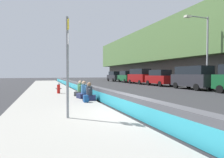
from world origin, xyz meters
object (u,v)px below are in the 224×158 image
route_sign_post (68,60)px  fire_hydrant (59,88)px  parked_car_far (126,77)px  seated_person_middle (84,93)px  parked_car_third (193,77)px  parked_car_fourth (159,78)px  parked_car_midline (140,76)px  street_lamp (204,45)px  parked_car_farther (114,76)px  seated_person_foreground (89,95)px  seated_person_rear (80,91)px  backpack (86,99)px

route_sign_post → fire_hydrant: bearing=-2.4°
parked_car_far → route_sign_post: bearing=151.3°
seated_person_middle → parked_car_third: (4.24, -13.07, 0.86)m
parked_car_fourth → parked_car_midline: bearing=1.0°
parked_car_third → street_lamp: bearing=-124.6°
parked_car_midline → parked_car_farther: bearing=-0.3°
route_sign_post → parked_car_third: route_sign_post is taller
seated_person_foreground → parked_car_fourth: parked_car_fourth is taller
route_sign_post → parked_car_farther: bearing=-23.8°
route_sign_post → seated_person_foreground: 4.84m
fire_hydrant → street_lamp: 15.88m
street_lamp → route_sign_post: bearing=119.5°
seated_person_rear → parked_car_third: size_ratio=0.21×
seated_person_middle → parked_car_far: size_ratio=0.23×
seated_person_middle → seated_person_rear: 1.45m
fire_hydrant → parked_car_fourth: 15.99m
route_sign_post → street_lamp: size_ratio=0.45×
seated_person_middle → seated_person_foreground: bearing=-174.9°
parked_car_far → parked_car_farther: same height
parked_car_fourth → parked_car_farther: same height
seated_person_foreground → parked_car_third: parked_car_third is taller
seated_person_foreground → backpack: seated_person_foreground is taller
seated_person_middle → seated_person_rear: (1.45, -0.02, -0.01)m
route_sign_post → seated_person_rear: route_sign_post is taller
backpack → parked_car_far: (23.73, -13.42, 0.85)m
route_sign_post → seated_person_rear: bearing=-14.4°
seated_person_middle → backpack: bearing=171.4°
seated_person_middle → street_lamp: bearing=-75.5°
fire_hydrant → parked_car_third: (0.63, -14.39, 0.77)m
seated_person_foreground → parked_car_fourth: 17.43m
backpack → street_lamp: (5.43, -14.26, 4.52)m
seated_person_foreground → route_sign_post: bearing=156.7°
street_lamp → seated_person_middle: bearing=104.5°
parked_car_third → parked_car_farther: (23.93, 0.02, -0.17)m
route_sign_post → parked_car_midline: 25.92m
seated_person_rear → backpack: bearing=174.8°
fire_hydrant → street_lamp: size_ratio=0.11×
parked_car_fourth → fire_hydrant: bearing=115.6°
seated_person_middle → seated_person_rear: seated_person_middle is taller
seated_person_rear → seated_person_middle: bearing=179.1°
seated_person_middle → backpack: seated_person_middle is taller
parked_car_fourth → parked_car_third: bearing=179.9°
seated_person_middle → parked_car_fourth: bearing=-51.2°
fire_hydrant → seated_person_rear: (-2.16, -1.34, -0.11)m
parked_car_farther → parked_car_third: bearing=-179.9°
seated_person_foreground → parked_car_far: size_ratio=0.22×
seated_person_middle → backpack: (-1.82, 0.27, -0.16)m
street_lamp → parked_car_midline: size_ratio=1.54×
route_sign_post → parked_car_far: (27.15, -14.83, -1.03)m
parked_car_fourth → parked_car_midline: parked_car_midline is taller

